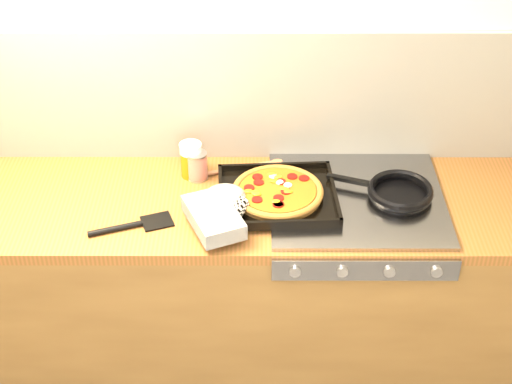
{
  "coord_description": "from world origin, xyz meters",
  "views": [
    {
      "loc": [
        0.1,
        -1.1,
        2.49
      ],
      "look_at": [
        0.1,
        1.08,
        0.95
      ],
      "focal_mm": 55.0,
      "sensor_mm": 36.0,
      "label": 1
    }
  ],
  "objects_px": {
    "frying_pan": "(399,192)",
    "juice_glass": "(191,160)",
    "pizza_on_tray": "(260,198)",
    "tomato_can": "(197,166)"
  },
  "relations": [
    {
      "from": "frying_pan",
      "to": "juice_glass",
      "type": "height_order",
      "value": "juice_glass"
    },
    {
      "from": "frying_pan",
      "to": "pizza_on_tray",
      "type": "bearing_deg",
      "value": -174.17
    },
    {
      "from": "pizza_on_tray",
      "to": "frying_pan",
      "type": "bearing_deg",
      "value": 5.83
    },
    {
      "from": "pizza_on_tray",
      "to": "tomato_can",
      "type": "distance_m",
      "value": 0.29
    },
    {
      "from": "frying_pan",
      "to": "tomato_can",
      "type": "relative_size",
      "value": 3.73
    },
    {
      "from": "frying_pan",
      "to": "juice_glass",
      "type": "distance_m",
      "value": 0.74
    },
    {
      "from": "pizza_on_tray",
      "to": "tomato_can",
      "type": "xyz_separation_m",
      "value": [
        -0.22,
        0.19,
        0.01
      ]
    },
    {
      "from": "juice_glass",
      "to": "frying_pan",
      "type": "bearing_deg",
      "value": -12.0
    },
    {
      "from": "pizza_on_tray",
      "to": "frying_pan",
      "type": "relative_size",
      "value": 1.36
    },
    {
      "from": "pizza_on_tray",
      "to": "frying_pan",
      "type": "xyz_separation_m",
      "value": [
        0.48,
        0.05,
        -0.01
      ]
    }
  ]
}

